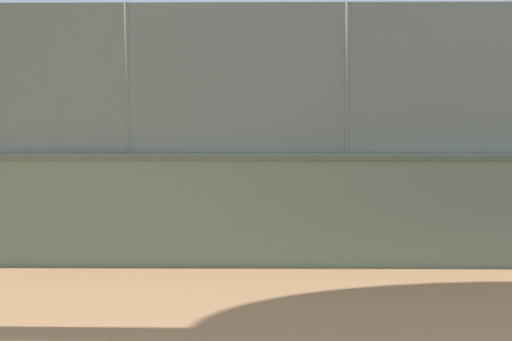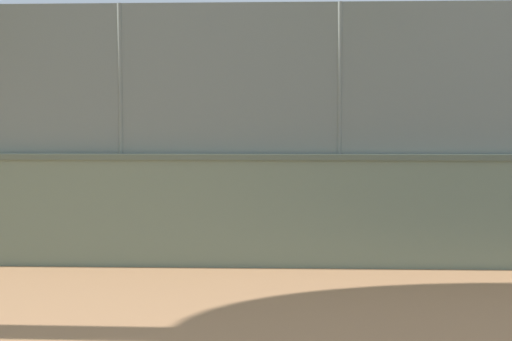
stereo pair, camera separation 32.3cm
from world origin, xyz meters
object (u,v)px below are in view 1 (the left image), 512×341
object	(u,v)px
sports_ball	(482,159)
spare_ball_by_wall	(283,246)
player_near_wall_returning	(144,159)
player_baseline_waiting	(487,172)
player_crossing_court	(413,181)

from	to	relation	value
sports_ball	spare_ball_by_wall	size ratio (longest dim) A/B	1.04
player_near_wall_returning	sports_ball	xyz separation A→B (m)	(-7.87, 8.45, 0.36)
player_baseline_waiting	player_crossing_court	world-z (taller)	player_baseline_waiting
player_crossing_court	spare_ball_by_wall	xyz separation A→B (m)	(2.48, 2.01, -0.87)
player_crossing_court	sports_ball	size ratio (longest dim) A/B	10.07
spare_ball_by_wall	player_near_wall_returning	bearing A→B (deg)	-69.26
player_baseline_waiting	player_near_wall_returning	bearing A→B (deg)	-39.19
player_near_wall_returning	sports_ball	bearing A→B (deg)	132.95
player_baseline_waiting	sports_ball	bearing A→B (deg)	67.61
player_baseline_waiting	player_crossing_court	bearing A→B (deg)	40.90
player_baseline_waiting	player_near_wall_returning	world-z (taller)	player_baseline_waiting
player_crossing_court	sports_ball	bearing A→B (deg)	-172.07
player_crossing_court	sports_ball	world-z (taller)	player_crossing_court
player_crossing_court	spare_ball_by_wall	bearing A→B (deg)	39.03
sports_ball	spare_ball_by_wall	distance (m)	4.60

